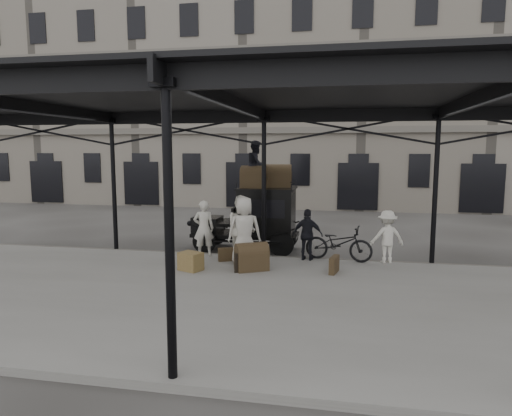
{
  "coord_description": "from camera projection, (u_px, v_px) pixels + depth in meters",
  "views": [
    {
      "loc": [
        2.38,
        -11.77,
        3.48
      ],
      "look_at": [
        -0.17,
        1.6,
        1.7
      ],
      "focal_mm": 32.0,
      "sensor_mm": 36.0,
      "label": 1
    }
  ],
  "objects": [
    {
      "name": "ground",
      "position": [
        251.0,
        278.0,
        12.36
      ],
      "size": [
        120.0,
        120.0,
        0.0
      ],
      "primitive_type": "plane",
      "color": "#383533",
      "rests_on": "ground"
    },
    {
      "name": "platform",
      "position": [
        234.0,
        299.0,
        10.4
      ],
      "size": [
        28.0,
        8.0,
        0.15
      ],
      "primitive_type": "cube",
      "color": "slate",
      "rests_on": "ground"
    },
    {
      "name": "canopy",
      "position": [
        235.0,
        98.0,
        10.09
      ],
      "size": [
        22.5,
        9.0,
        4.74
      ],
      "color": "black",
      "rests_on": "ground"
    },
    {
      "name": "building_frontage",
      "position": [
        307.0,
        93.0,
        28.98
      ],
      "size": [
        64.0,
        8.0,
        14.0
      ],
      "primitive_type": "cube",
      "color": "slate",
      "rests_on": "ground"
    },
    {
      "name": "taxi",
      "position": [
        258.0,
        216.0,
        15.49
      ],
      "size": [
        3.65,
        1.55,
        2.18
      ],
      "color": "black",
      "rests_on": "ground"
    },
    {
      "name": "porter_left",
      "position": [
        204.0,
        228.0,
        14.14
      ],
      "size": [
        0.73,
        0.6,
        1.74
      ],
      "primitive_type": "imported",
      "rotation": [
        0.0,
        0.0,
        3.46
      ],
      "color": "beige",
      "rests_on": "platform"
    },
    {
      "name": "porter_midleft",
      "position": [
        242.0,
        228.0,
        13.5
      ],
      "size": [
        1.21,
        1.2,
        1.97
      ],
      "primitive_type": "imported",
      "rotation": [
        0.0,
        0.0,
        2.39
      ],
      "color": "silver",
      "rests_on": "platform"
    },
    {
      "name": "porter_centre",
      "position": [
        244.0,
        230.0,
        13.16
      ],
      "size": [
        1.07,
        0.82,
        1.96
      ],
      "primitive_type": "imported",
      "rotation": [
        0.0,
        0.0,
        3.37
      ],
      "color": "beige",
      "rests_on": "platform"
    },
    {
      "name": "porter_official",
      "position": [
        308.0,
        235.0,
        13.62
      ],
      "size": [
        0.94,
        0.48,
        1.55
      ],
      "primitive_type": "imported",
      "rotation": [
        0.0,
        0.0,
        3.02
      ],
      "color": "black",
      "rests_on": "platform"
    },
    {
      "name": "porter_right",
      "position": [
        387.0,
        237.0,
        13.31
      ],
      "size": [
        1.11,
        0.81,
        1.55
      ],
      "primitive_type": "imported",
      "rotation": [
        0.0,
        0.0,
        3.4
      ],
      "color": "silver",
      "rests_on": "platform"
    },
    {
      "name": "bicycle",
      "position": [
        339.0,
        243.0,
        13.6
      ],
      "size": [
        2.11,
        1.07,
        1.06
      ],
      "primitive_type": "imported",
      "rotation": [
        0.0,
        0.0,
        1.38
      ],
      "color": "black",
      "rests_on": "platform"
    },
    {
      "name": "porter_roof",
      "position": [
        256.0,
        164.0,
        15.18
      ],
      "size": [
        0.61,
        0.77,
        1.56
      ],
      "primitive_type": "imported",
      "rotation": [
        0.0,
        0.0,
        1.59
      ],
      "color": "black",
      "rests_on": "taxi"
    },
    {
      "name": "steamer_trunk_roof_near",
      "position": [
        254.0,
        179.0,
        15.1
      ],
      "size": [
        0.89,
        0.61,
        0.62
      ],
      "primitive_type": null,
      "rotation": [
        0.0,
        0.0,
        -0.11
      ],
      "color": "#42341E",
      "rests_on": "taxi"
    },
    {
      "name": "steamer_trunk_roof_far",
      "position": [
        278.0,
        178.0,
        15.4
      ],
      "size": [
        0.93,
        0.64,
        0.64
      ],
      "primitive_type": null,
      "rotation": [
        0.0,
        0.0,
        0.13
      ],
      "color": "#42341E",
      "rests_on": "taxi"
    },
    {
      "name": "steamer_trunk_platform",
      "position": [
        252.0,
        259.0,
        12.54
      ],
      "size": [
        1.02,
        0.88,
        0.64
      ],
      "primitive_type": null,
      "rotation": [
        0.0,
        0.0,
        0.49
      ],
      "color": "#42341E",
      "rests_on": "platform"
    },
    {
      "name": "wicker_hamper",
      "position": [
        191.0,
        261.0,
        12.53
      ],
      "size": [
        0.73,
        0.65,
        0.5
      ],
      "primitive_type": "cube",
      "rotation": [
        0.0,
        0.0,
        -0.41
      ],
      "color": "olive",
      "rests_on": "platform"
    },
    {
      "name": "suitcase_upright",
      "position": [
        334.0,
        265.0,
        12.27
      ],
      "size": [
        0.28,
        0.62,
        0.45
      ],
      "primitive_type": "cube",
      "rotation": [
        0.0,
        0.0,
        -0.22
      ],
      "color": "#42341E",
      "rests_on": "platform"
    },
    {
      "name": "suitcase_flat",
      "position": [
        228.0,
        254.0,
        13.57
      ],
      "size": [
        0.61,
        0.39,
        0.4
      ],
      "primitive_type": "cube",
      "rotation": [
        0.0,
        0.0,
        0.43
      ],
      "color": "#42341E",
      "rests_on": "platform"
    }
  ]
}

